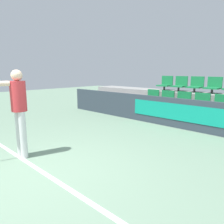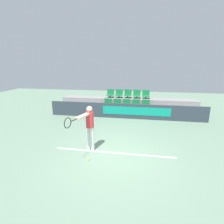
# 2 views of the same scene
# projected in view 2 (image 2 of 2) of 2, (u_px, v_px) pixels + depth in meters

# --- Properties ---
(ground_plane) EXTENTS (30.00, 30.00, 0.00)m
(ground_plane) POSITION_uv_depth(u_px,v_px,m) (113.00, 155.00, 6.17)
(ground_plane) COLOR gray
(court_baseline) EXTENTS (4.37, 0.08, 0.01)m
(court_baseline) POSITION_uv_depth(u_px,v_px,m) (114.00, 153.00, 6.32)
(court_baseline) COLOR white
(court_baseline) RESTS_ON ground
(barrier_wall) EXTENTS (9.15, 0.14, 0.88)m
(barrier_wall) POSITION_uv_depth(u_px,v_px,m) (126.00, 111.00, 10.22)
(barrier_wall) COLOR #2D3842
(barrier_wall) RESTS_ON ground
(bleacher_tier_front) EXTENTS (8.75, 0.92, 0.47)m
(bleacher_tier_front) POSITION_uv_depth(u_px,v_px,m) (126.00, 112.00, 10.80)
(bleacher_tier_front) COLOR gray
(bleacher_tier_front) RESTS_ON ground
(bleacher_tier_middle) EXTENTS (8.75, 0.92, 0.93)m
(bleacher_tier_middle) POSITION_uv_depth(u_px,v_px,m) (127.00, 105.00, 11.61)
(bleacher_tier_middle) COLOR gray
(bleacher_tier_middle) RESTS_ON ground
(stadium_chair_0) EXTENTS (0.47, 0.44, 0.54)m
(stadium_chair_0) POSITION_uv_depth(u_px,v_px,m) (108.00, 103.00, 10.98)
(stadium_chair_0) COLOR #333333
(stadium_chair_0) RESTS_ON bleacher_tier_front
(stadium_chair_1) EXTENTS (0.47, 0.44, 0.54)m
(stadium_chair_1) POSITION_uv_depth(u_px,v_px,m) (117.00, 104.00, 10.88)
(stadium_chair_1) COLOR #333333
(stadium_chair_1) RESTS_ON bleacher_tier_front
(stadium_chair_2) EXTENTS (0.47, 0.44, 0.54)m
(stadium_chair_2) POSITION_uv_depth(u_px,v_px,m) (126.00, 104.00, 10.78)
(stadium_chair_2) COLOR #333333
(stadium_chair_2) RESTS_ON bleacher_tier_front
(stadium_chair_3) EXTENTS (0.47, 0.44, 0.54)m
(stadium_chair_3) POSITION_uv_depth(u_px,v_px,m) (136.00, 104.00, 10.69)
(stadium_chair_3) COLOR #333333
(stadium_chair_3) RESTS_ON bleacher_tier_front
(stadium_chair_4) EXTENTS (0.47, 0.44, 0.54)m
(stadium_chair_4) POSITION_uv_depth(u_px,v_px,m) (146.00, 105.00, 10.59)
(stadium_chair_4) COLOR #333333
(stadium_chair_4) RESTS_ON bleacher_tier_front
(stadium_chair_5) EXTENTS (0.47, 0.44, 0.54)m
(stadium_chair_5) POSITION_uv_depth(u_px,v_px,m) (110.00, 94.00, 11.73)
(stadium_chair_5) COLOR #333333
(stadium_chair_5) RESTS_ON bleacher_tier_middle
(stadium_chair_6) EXTENTS (0.47, 0.44, 0.54)m
(stadium_chair_6) POSITION_uv_depth(u_px,v_px,m) (119.00, 94.00, 11.63)
(stadium_chair_6) COLOR #333333
(stadium_chair_6) RESTS_ON bleacher_tier_middle
(stadium_chair_7) EXTENTS (0.47, 0.44, 0.54)m
(stadium_chair_7) POSITION_uv_depth(u_px,v_px,m) (128.00, 94.00, 11.54)
(stadium_chair_7) COLOR #333333
(stadium_chair_7) RESTS_ON bleacher_tier_middle
(stadium_chair_8) EXTENTS (0.47, 0.44, 0.54)m
(stadium_chair_8) POSITION_uv_depth(u_px,v_px,m) (137.00, 94.00, 11.44)
(stadium_chair_8) COLOR #333333
(stadium_chair_8) RESTS_ON bleacher_tier_middle
(stadium_chair_9) EXTENTS (0.47, 0.44, 0.54)m
(stadium_chair_9) POSITION_uv_depth(u_px,v_px,m) (146.00, 95.00, 11.34)
(stadium_chair_9) COLOR #333333
(stadium_chair_9) RESTS_ON bleacher_tier_middle
(tennis_player) EXTENTS (0.51, 1.45, 1.69)m
(tennis_player) POSITION_uv_depth(u_px,v_px,m) (89.00, 125.00, 6.19)
(tennis_player) COLOR silver
(tennis_player) RESTS_ON ground
(tennis_ball) EXTENTS (0.07, 0.07, 0.07)m
(tennis_ball) POSITION_uv_depth(u_px,v_px,m) (88.00, 159.00, 5.83)
(tennis_ball) COLOR #CCDB33
(tennis_ball) RESTS_ON ground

